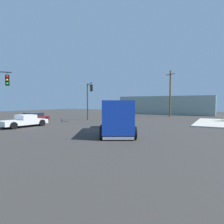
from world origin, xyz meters
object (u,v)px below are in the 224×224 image
Objects in this scene: pickup_white at (24,120)px; sedan_maroon at (34,117)px; delivery_truck at (117,116)px; traffic_light_primary at (89,96)px; utility_pole at (170,93)px.

pickup_white is 1.21× the size of sedan_maroon.
traffic_light_primary is (-9.25, 8.22, 2.28)m from delivery_truck.
pickup_white is (-11.31, -1.44, -0.81)m from delivery_truck.
sedan_maroon is 0.50× the size of utility_pole.
utility_pole is at bearing 90.53° from delivery_truck.
utility_pole is (15.00, 19.42, 3.99)m from sedan_maroon.
pickup_white is at bearing -102.02° from traffic_light_primary.
pickup_white is 0.60× the size of utility_pole.
delivery_truck is 22.66m from utility_pole.
delivery_truck is at bearing 7.27° from pickup_white.
traffic_light_primary is 16.88m from utility_pole.
traffic_light_primary is 1.31× the size of sedan_maroon.
utility_pole is at bearing 57.55° from traffic_light_primary.
utility_pole is at bearing 65.07° from pickup_white.
delivery_truck is 1.47× the size of traffic_light_primary.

